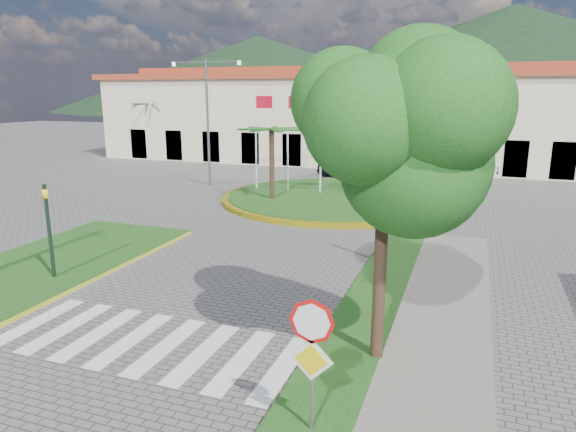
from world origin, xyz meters
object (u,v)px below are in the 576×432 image
(deciduous_tree, at_px, (386,132))
(white_van, at_px, (247,156))
(car_dark_b, at_px, (519,170))
(stop_sign, at_px, (312,346))
(car_dark_a, at_px, (342,169))
(roundabout_island, at_px, (335,197))

(deciduous_tree, bearing_deg, white_van, 119.24)
(car_dark_b, bearing_deg, stop_sign, 158.97)
(deciduous_tree, bearing_deg, car_dark_a, 105.88)
(roundabout_island, xyz_separation_m, car_dark_b, (10.37, 12.37, 0.38))
(deciduous_tree, distance_m, white_van, 34.43)
(car_dark_a, xyz_separation_m, car_dark_b, (11.99, 4.37, -0.07))
(roundabout_island, distance_m, car_dark_a, 8.17)
(car_dark_a, relative_size, car_dark_b, 1.09)
(stop_sign, bearing_deg, car_dark_b, 80.41)
(car_dark_a, bearing_deg, roundabout_island, -147.88)
(roundabout_island, height_order, car_dark_a, roundabout_island)
(roundabout_island, relative_size, car_dark_b, 3.79)
(roundabout_island, xyz_separation_m, car_dark_a, (-1.62, 8.00, 0.45))
(white_van, relative_size, car_dark_a, 1.08)
(roundabout_island, bearing_deg, car_dark_b, 50.03)
(white_van, height_order, car_dark_a, car_dark_a)
(deciduous_tree, distance_m, car_dark_b, 30.13)
(roundabout_island, relative_size, white_van, 3.21)
(roundabout_island, relative_size, deciduous_tree, 1.87)
(deciduous_tree, bearing_deg, car_dark_b, 80.58)
(stop_sign, distance_m, car_dark_b, 32.89)
(stop_sign, xyz_separation_m, car_dark_b, (5.47, 32.41, -1.24))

